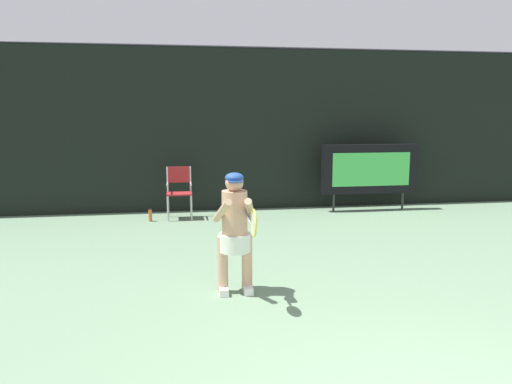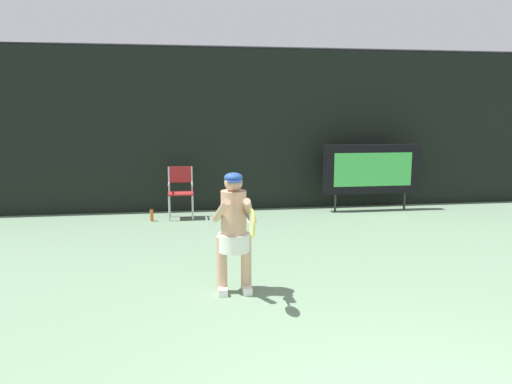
{
  "view_description": "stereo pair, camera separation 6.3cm",
  "coord_description": "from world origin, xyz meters",
  "px_view_note": "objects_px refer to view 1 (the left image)",
  "views": [
    {
      "loc": [
        -1.78,
        -2.46,
        2.19
      ],
      "look_at": [
        -0.68,
        4.45,
        1.05
      ],
      "focal_mm": 34.02,
      "sensor_mm": 36.0,
      "label": 1
    },
    {
      "loc": [
        -1.72,
        -2.47,
        2.19
      ],
      "look_at": [
        -0.68,
        4.45,
        1.05
      ],
      "focal_mm": 34.02,
      "sensor_mm": 36.0,
      "label": 2
    }
  ],
  "objects_px": {
    "tennis_player": "(235,228)",
    "tennis_racket": "(253,223)",
    "water_bottle": "(150,215)",
    "scoreboard": "(370,169)",
    "umpire_chair": "(179,189)"
  },
  "relations": [
    {
      "from": "tennis_player",
      "to": "umpire_chair",
      "type": "bearing_deg",
      "value": 98.42
    },
    {
      "from": "umpire_chair",
      "to": "water_bottle",
      "type": "height_order",
      "value": "umpire_chair"
    },
    {
      "from": "water_bottle",
      "to": "tennis_racket",
      "type": "height_order",
      "value": "tennis_racket"
    },
    {
      "from": "tennis_racket",
      "to": "scoreboard",
      "type": "bearing_deg",
      "value": 54.82
    },
    {
      "from": "umpire_chair",
      "to": "tennis_player",
      "type": "xyz_separation_m",
      "value": [
        0.66,
        -4.46,
        0.2
      ]
    },
    {
      "from": "scoreboard",
      "to": "umpire_chair",
      "type": "height_order",
      "value": "scoreboard"
    },
    {
      "from": "tennis_player",
      "to": "tennis_racket",
      "type": "xyz_separation_m",
      "value": [
        0.13,
        -0.61,
        0.2
      ]
    },
    {
      "from": "tennis_player",
      "to": "tennis_racket",
      "type": "bearing_deg",
      "value": -77.67
    },
    {
      "from": "umpire_chair",
      "to": "water_bottle",
      "type": "xyz_separation_m",
      "value": [
        -0.6,
        -0.23,
        -0.5
      ]
    },
    {
      "from": "umpire_chair",
      "to": "water_bottle",
      "type": "bearing_deg",
      "value": -159.2
    },
    {
      "from": "scoreboard",
      "to": "tennis_player",
      "type": "xyz_separation_m",
      "value": [
        -3.59,
        -4.62,
        -0.13
      ]
    },
    {
      "from": "scoreboard",
      "to": "umpire_chair",
      "type": "xyz_separation_m",
      "value": [
        -4.25,
        -0.16,
        -0.33
      ]
    },
    {
      "from": "tennis_player",
      "to": "tennis_racket",
      "type": "relative_size",
      "value": 2.47
    },
    {
      "from": "tennis_player",
      "to": "water_bottle",
      "type": "bearing_deg",
      "value": 106.56
    },
    {
      "from": "umpire_chair",
      "to": "tennis_racket",
      "type": "xyz_separation_m",
      "value": [
        0.79,
        -5.07,
        0.4
      ]
    }
  ]
}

